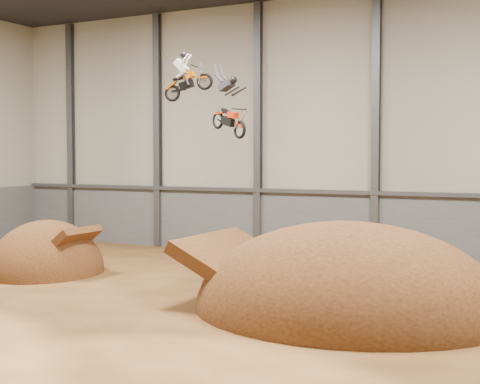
% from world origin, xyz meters
% --- Properties ---
extents(floor, '(40.00, 40.00, 0.00)m').
position_xyz_m(floor, '(0.00, 0.00, 0.00)').
color(floor, '#4E2F15').
rests_on(floor, ground).
extents(back_wall, '(40.00, 0.10, 14.00)m').
position_xyz_m(back_wall, '(0.00, 15.00, 7.00)').
color(back_wall, '#A4A191').
rests_on(back_wall, ground).
extents(lower_band_back, '(39.80, 0.18, 3.50)m').
position_xyz_m(lower_band_back, '(0.00, 14.90, 1.75)').
color(lower_band_back, '#5A5D63').
rests_on(lower_band_back, ground).
extents(steel_rail, '(39.80, 0.35, 0.20)m').
position_xyz_m(steel_rail, '(0.00, 14.75, 3.55)').
color(steel_rail, '#47494F').
rests_on(steel_rail, lower_band_back).
extents(steel_column_0, '(0.40, 0.36, 13.90)m').
position_xyz_m(steel_column_0, '(-16.67, 14.80, 7.00)').
color(steel_column_0, '#47494F').
rests_on(steel_column_0, ground).
extents(steel_column_1, '(0.40, 0.36, 13.90)m').
position_xyz_m(steel_column_1, '(-10.00, 14.80, 7.00)').
color(steel_column_1, '#47494F').
rests_on(steel_column_1, ground).
extents(steel_column_2, '(0.40, 0.36, 13.90)m').
position_xyz_m(steel_column_2, '(-3.33, 14.80, 7.00)').
color(steel_column_2, '#47494F').
rests_on(steel_column_2, ground).
extents(steel_column_3, '(0.40, 0.36, 13.90)m').
position_xyz_m(steel_column_3, '(3.33, 14.80, 7.00)').
color(steel_column_3, '#47494F').
rests_on(steel_column_3, ground).
extents(takeoff_ramp, '(4.99, 5.75, 4.99)m').
position_xyz_m(takeoff_ramp, '(-9.34, 4.45, 0.00)').
color(takeoff_ramp, '#3C1F0F').
rests_on(takeoff_ramp, ground).
extents(landing_ramp, '(10.95, 9.69, 6.32)m').
position_xyz_m(landing_ramp, '(5.46, 3.33, 0.00)').
color(landing_ramp, '#3C1F0F').
rests_on(landing_ramp, ground).
extents(fmx_rider_a, '(2.58, 1.10, 2.37)m').
position_xyz_m(fmx_rider_a, '(-0.82, 3.24, 8.70)').
color(fmx_rider_a, '#CB5700').
extents(fmx_rider_b, '(3.65, 2.39, 3.34)m').
position_xyz_m(fmx_rider_b, '(-0.33, 5.34, 7.67)').
color(fmx_rider_b, red).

